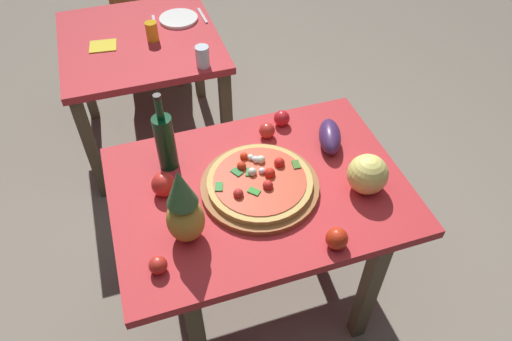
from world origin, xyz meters
name	(u,v)px	position (x,y,z in m)	size (l,w,h in m)	color
ground_plane	(258,286)	(0.00, 0.00, 0.00)	(10.00, 10.00, 0.00)	gray
display_table	(259,203)	(0.00, 0.00, 0.64)	(1.13, 0.81, 0.74)	brown
background_table	(142,56)	(-0.28, 1.24, 0.63)	(0.85, 0.88, 0.74)	brown
dining_chair	(147,21)	(-0.17, 1.91, 0.48)	(0.47, 0.47, 0.85)	#94592D
pizza_board	(260,186)	(0.00, -0.01, 0.75)	(0.45, 0.45, 0.03)	#94592D
pizza	(260,181)	(0.00, -0.01, 0.78)	(0.40, 0.40, 0.06)	tan
wine_bottle	(165,141)	(-0.30, 0.22, 0.87)	(0.08, 0.08, 0.35)	#08351A
pineapple_left	(184,209)	(-0.31, -0.14, 0.89)	(0.13, 0.13, 0.33)	gold
melon	(368,174)	(0.38, -0.13, 0.82)	(0.15, 0.15, 0.15)	#EDE171
bell_pepper	(163,184)	(-0.35, 0.08, 0.79)	(0.09, 0.09, 0.10)	red
eggplant	(330,136)	(0.35, 0.14, 0.79)	(0.20, 0.09, 0.09)	#412556
tomato_by_bottle	(337,238)	(0.17, -0.34, 0.78)	(0.08, 0.08, 0.08)	red
tomato_near_board	(282,118)	(0.21, 0.32, 0.78)	(0.07, 0.07, 0.07)	red
tomato_at_corner	(267,130)	(0.12, 0.26, 0.78)	(0.07, 0.07, 0.07)	red
tomato_beside_pepper	(158,265)	(-0.43, -0.25, 0.77)	(0.06, 0.06, 0.06)	red
drinking_glass_juice	(152,31)	(-0.21, 1.20, 0.79)	(0.06, 0.06, 0.10)	gold
drinking_glass_water	(203,57)	(-0.01, 0.87, 0.80)	(0.07, 0.07, 0.11)	silver
dinner_plate	(179,19)	(-0.03, 1.37, 0.75)	(0.22, 0.22, 0.02)	white
fork_utensil	(154,23)	(-0.17, 1.37, 0.75)	(0.02, 0.18, 0.01)	silver
knife_utensil	(202,16)	(0.11, 1.37, 0.75)	(0.02, 0.18, 0.01)	silver
napkin_folded	(103,46)	(-0.47, 1.21, 0.75)	(0.14, 0.12, 0.01)	yellow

